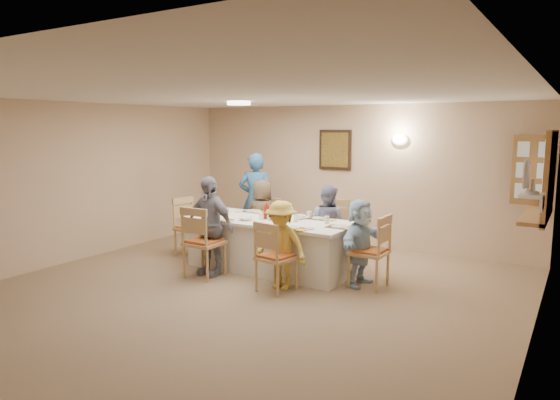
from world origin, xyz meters
The scene contains 49 objects.
ground centered at (0.00, 0.00, 0.00)m, with size 7.00×7.00×0.00m, color #927C5E.
room_walls centered at (0.00, 0.00, 1.51)m, with size 7.00×7.00×7.00m.
wall_picture centered at (-0.30, 3.46, 1.70)m, with size 0.62×0.05×0.72m.
wall_sconce centered at (0.90, 3.44, 1.90)m, with size 0.26×0.09×0.18m, color white.
ceiling_light centered at (-1.00, 1.50, 2.47)m, with size 0.36×0.36×0.05m, color white.
serving_hatch centered at (3.21, 2.40, 1.50)m, with size 0.06×1.50×1.15m, color brown.
hatch_sill centered at (3.09, 2.40, 0.97)m, with size 0.30×1.50×0.05m, color brown.
shutter_door centered at (2.95, 3.16, 1.50)m, with size 0.55×0.04×1.00m, color brown.
fan_shelf centered at (3.13, 1.05, 1.40)m, with size 0.22×0.36×0.03m, color white.
desk_fan centered at (3.10, 1.05, 1.55)m, with size 0.30×0.30×0.28m, color #A5A5A8, non-canonical shape.
dining_table centered at (-0.32, 1.33, 0.38)m, with size 2.50×1.06×0.76m, color silver.
chair_back_left centered at (-0.92, 2.13, 0.46)m, with size 0.44×0.44×0.92m, color tan, non-canonical shape.
chair_back_right centered at (0.28, 2.13, 0.50)m, with size 0.48×0.48×0.99m, color tan, non-canonical shape.
chair_front_left centered at (-0.92, 0.53, 0.52)m, with size 0.49×0.49×1.03m, color tan, non-canonical shape.
chair_front_right centered at (0.28, 0.53, 0.47)m, with size 0.45×0.45×0.93m, color tan, non-canonical shape.
chair_left_end centered at (-1.87, 1.33, 0.48)m, with size 0.46×0.46×0.96m, color tan, non-canonical shape.
chair_right_end centered at (1.23, 1.33, 0.49)m, with size 0.47×0.47×0.98m, color tan, non-canonical shape.
diner_back_left centered at (-0.92, 2.01, 0.63)m, with size 0.67×0.50×1.25m, color brown.
diner_back_right centered at (0.28, 2.01, 0.62)m, with size 0.64×0.51×1.24m, color #787BA2.
diner_front_left centered at (-0.92, 0.65, 0.71)m, with size 0.85×0.38×1.43m, color gray.
diner_front_right centered at (0.28, 0.65, 0.59)m, with size 0.77×0.46×1.17m, color gold.
diner_right_end centered at (1.10, 1.33, 0.59)m, with size 0.46×1.12×1.17m, color #B2D7F4.
caregiver centered at (-1.37, 2.48, 0.83)m, with size 0.72×0.63×1.66m, color #316194.
placemat_fl centered at (-0.92, 0.91, 0.76)m, with size 0.33×0.24×0.01m, color #472B19.
plate_fl centered at (-0.92, 0.91, 0.77)m, with size 0.25×0.25×0.02m, color white.
napkin_fl centered at (-0.74, 0.86, 0.77)m, with size 0.13×0.13×0.01m, color yellow.
placemat_fr centered at (0.28, 0.91, 0.76)m, with size 0.35×0.26×0.01m, color #472B19.
plate_fr centered at (0.28, 0.91, 0.77)m, with size 0.23×0.23×0.01m, color white.
napkin_fr centered at (0.46, 0.86, 0.77)m, with size 0.13×0.13×0.01m, color yellow.
placemat_bl centered at (-0.92, 1.75, 0.76)m, with size 0.36×0.27×0.01m, color #472B19.
plate_bl centered at (-0.92, 1.75, 0.77)m, with size 0.25×0.25×0.02m, color white.
napkin_bl centered at (-0.74, 1.70, 0.77)m, with size 0.15×0.15×0.01m, color yellow.
placemat_br centered at (0.28, 1.75, 0.76)m, with size 0.37×0.27×0.01m, color #472B19.
plate_br centered at (0.28, 1.75, 0.77)m, with size 0.23×0.23×0.01m, color white.
napkin_br centered at (0.46, 1.70, 0.77)m, with size 0.15×0.15×0.01m, color yellow.
placemat_le centered at (-1.42, 1.33, 0.76)m, with size 0.35×0.26×0.01m, color #472B19.
plate_le centered at (-1.42, 1.33, 0.77)m, with size 0.26×0.26×0.02m, color white.
napkin_le centered at (-1.24, 1.28, 0.77)m, with size 0.13×0.13×0.01m, color yellow.
placemat_re centered at (0.80, 1.33, 0.76)m, with size 0.34×0.26×0.01m, color #472B19.
plate_re centered at (0.80, 1.33, 0.77)m, with size 0.23×0.23×0.01m, color white.
napkin_re centered at (0.98, 1.28, 0.77)m, with size 0.15×0.15×0.01m, color yellow.
teacup_a centered at (-1.12, 1.03, 0.81)m, with size 0.13×0.13×0.10m, color white.
teacup_b centered at (0.05, 1.85, 0.80)m, with size 0.10×0.10×0.08m, color white.
bowl_a centered at (-0.59, 1.08, 0.78)m, with size 0.21×0.21×0.05m, color white.
bowl_b centered at (0.03, 1.58, 0.79)m, with size 0.22×0.22×0.06m, color white.
condiment_ketchup centered at (-0.41, 1.35, 0.89)m, with size 0.12×0.12×0.26m, color #9F1C0D.
condiment_brown centered at (-0.29, 1.35, 0.87)m, with size 0.12×0.12×0.22m, color brown.
condiment_malt centered at (-0.24, 1.30, 0.84)m, with size 0.13×0.13×0.17m, color brown.
drinking_glass centered at (-0.47, 1.38, 0.82)m, with size 0.06×0.06×0.09m, color silver.
Camera 1 is at (3.59, -4.77, 2.12)m, focal length 32.00 mm.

